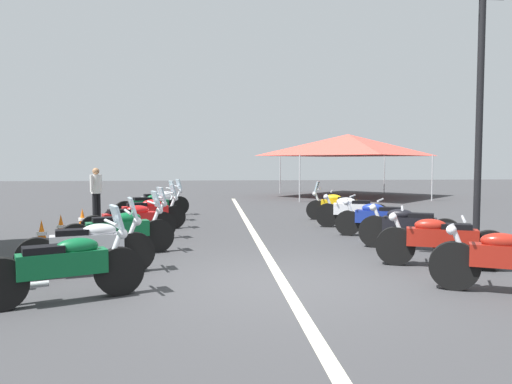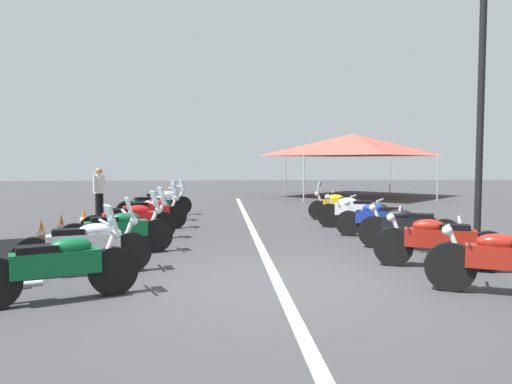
% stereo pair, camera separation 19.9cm
% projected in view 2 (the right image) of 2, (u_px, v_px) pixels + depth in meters
% --- Properties ---
extents(ground_plane, '(80.00, 80.00, 0.00)m').
position_uv_depth(ground_plane, '(278.00, 283.00, 7.11)').
color(ground_plane, '#38383A').
extents(lane_centre_stripe, '(23.00, 0.16, 0.01)m').
position_uv_depth(lane_centre_stripe, '(254.00, 234.00, 11.98)').
color(lane_centre_stripe, beige).
rests_on(lane_centre_stripe, ground_plane).
extents(motorcycle_left_row_0, '(1.03, 1.93, 1.21)m').
position_uv_depth(motorcycle_left_row_0, '(59.00, 265.00, 6.14)').
color(motorcycle_left_row_0, black).
rests_on(motorcycle_left_row_0, ground_plane).
extents(motorcycle_left_row_1, '(0.85, 2.04, 1.21)m').
position_uv_depth(motorcycle_left_row_1, '(86.00, 246.00, 7.59)').
color(motorcycle_left_row_1, black).
rests_on(motorcycle_left_row_1, ground_plane).
extents(motorcycle_left_row_2, '(0.98, 2.08, 1.22)m').
position_uv_depth(motorcycle_left_row_2, '(118.00, 231.00, 9.23)').
color(motorcycle_left_row_2, black).
rests_on(motorcycle_left_row_2, ground_plane).
extents(motorcycle_left_row_3, '(1.07, 2.02, 1.21)m').
position_uv_depth(motorcycle_left_row_3, '(131.00, 221.00, 10.85)').
color(motorcycle_left_row_3, black).
rests_on(motorcycle_left_row_3, ground_plane).
extents(motorcycle_left_row_4, '(0.98, 2.06, 1.20)m').
position_uv_depth(motorcycle_left_row_4, '(148.00, 212.00, 12.64)').
color(motorcycle_left_row_4, black).
rests_on(motorcycle_left_row_4, ground_plane).
extents(motorcycle_left_row_5, '(0.99, 1.99, 1.22)m').
position_uv_depth(motorcycle_left_row_5, '(153.00, 206.00, 14.31)').
color(motorcycle_left_row_5, black).
rests_on(motorcycle_left_row_5, ground_plane).
extents(motorcycle_left_row_6, '(0.95, 1.98, 1.21)m').
position_uv_depth(motorcycle_left_row_6, '(162.00, 202.00, 15.96)').
color(motorcycle_left_row_6, black).
rests_on(motorcycle_left_row_6, ground_plane).
extents(motorcycle_right_row_0, '(1.12, 2.03, 1.02)m').
position_uv_depth(motorcycle_right_row_0, '(511.00, 261.00, 6.37)').
color(motorcycle_right_row_0, black).
rests_on(motorcycle_right_row_0, ground_plane).
extents(motorcycle_right_row_1, '(1.01, 2.05, 1.01)m').
position_uv_depth(motorcycle_right_row_1, '(438.00, 241.00, 8.05)').
color(motorcycle_right_row_1, black).
rests_on(motorcycle_right_row_1, ground_plane).
extents(motorcycle_right_row_2, '(1.12, 1.84, 1.01)m').
position_uv_depth(motorcycle_right_row_2, '(408.00, 227.00, 9.72)').
color(motorcycle_right_row_2, black).
rests_on(motorcycle_right_row_2, ground_plane).
extents(motorcycle_right_row_3, '(1.13, 1.98, 0.99)m').
position_uv_depth(motorcycle_right_row_3, '(380.00, 219.00, 11.34)').
color(motorcycle_right_row_3, black).
rests_on(motorcycle_right_row_3, ground_plane).
extents(motorcycle_right_row_4, '(0.88, 1.96, 1.01)m').
position_uv_depth(motorcycle_right_row_4, '(354.00, 211.00, 13.02)').
color(motorcycle_right_row_4, black).
rests_on(motorcycle_right_row_4, ground_plane).
extents(motorcycle_right_row_5, '(0.98, 1.91, 1.19)m').
position_uv_depth(motorcycle_right_row_5, '(340.00, 206.00, 14.67)').
color(motorcycle_right_row_5, black).
rests_on(motorcycle_right_row_5, ground_plane).
extents(street_lamp_twin_globe, '(0.32, 1.22, 5.46)m').
position_uv_depth(street_lamp_twin_globe, '(482.00, 69.00, 9.81)').
color(street_lamp_twin_globe, black).
rests_on(street_lamp_twin_globe, ground_plane).
extents(traffic_cone_0, '(0.36, 0.36, 0.61)m').
position_uv_depth(traffic_cone_0, '(42.00, 235.00, 9.83)').
color(traffic_cone_0, orange).
rests_on(traffic_cone_0, ground_plane).
extents(traffic_cone_1, '(0.36, 0.36, 0.61)m').
position_uv_depth(traffic_cone_1, '(62.00, 228.00, 10.88)').
color(traffic_cone_1, orange).
rests_on(traffic_cone_1, ground_plane).
extents(traffic_cone_2, '(0.36, 0.36, 0.61)m').
position_uv_depth(traffic_cone_2, '(84.00, 221.00, 12.23)').
color(traffic_cone_2, orange).
rests_on(traffic_cone_2, ground_plane).
extents(bystander_0, '(0.49, 0.32, 1.60)m').
position_uv_depth(bystander_0, '(99.00, 189.00, 15.33)').
color(bystander_0, black).
rests_on(bystander_0, ground_plane).
extents(event_tent, '(6.80, 6.80, 3.20)m').
position_uv_depth(event_tent, '(353.00, 145.00, 24.54)').
color(event_tent, '#E54C3F').
rests_on(event_tent, ground_plane).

